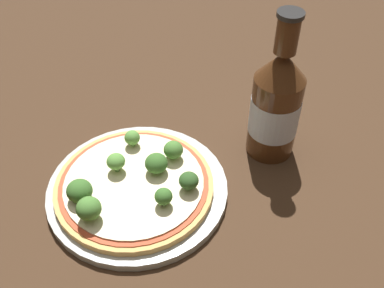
% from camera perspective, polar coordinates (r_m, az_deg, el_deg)
% --- Properties ---
extents(ground_plane, '(3.00, 3.00, 0.00)m').
position_cam_1_polar(ground_plane, '(0.65, -6.31, -4.34)').
color(ground_plane, '#3D2819').
extents(plate, '(0.25, 0.25, 0.01)m').
position_cam_1_polar(plate, '(0.63, -6.90, -5.73)').
color(plate, '#B2B7B2').
rests_on(plate, ground_plane).
extents(pizza, '(0.22, 0.22, 0.01)m').
position_cam_1_polar(pizza, '(0.62, -7.35, -5.19)').
color(pizza, tan).
rests_on(pizza, plate).
extents(broccoli_floret_0, '(0.03, 0.03, 0.03)m').
position_cam_1_polar(broccoli_floret_0, '(0.61, -4.56, -2.46)').
color(broccoli_floret_0, '#6B8E51').
rests_on(broccoli_floret_0, pizza).
extents(broccoli_floret_1, '(0.03, 0.03, 0.03)m').
position_cam_1_polar(broccoli_floret_1, '(0.62, -9.64, -2.22)').
color(broccoli_floret_1, '#6B8E51').
rests_on(broccoli_floret_1, pizza).
extents(broccoli_floret_2, '(0.02, 0.02, 0.03)m').
position_cam_1_polar(broccoli_floret_2, '(0.65, -7.61, 0.78)').
color(broccoli_floret_2, '#6B8E51').
rests_on(broccoli_floret_2, pizza).
extents(broccoli_floret_3, '(0.03, 0.03, 0.03)m').
position_cam_1_polar(broccoli_floret_3, '(0.59, -14.10, -5.80)').
color(broccoli_floret_3, '#6B8E51').
rests_on(broccoli_floret_3, pizza).
extents(broccoli_floret_4, '(0.03, 0.03, 0.03)m').
position_cam_1_polar(broccoli_floret_4, '(0.59, -0.41, -4.69)').
color(broccoli_floret_4, '#6B8E51').
rests_on(broccoli_floret_4, pizza).
extents(broccoli_floret_5, '(0.02, 0.02, 0.03)m').
position_cam_1_polar(broccoli_floret_5, '(0.57, -3.95, -6.80)').
color(broccoli_floret_5, '#6B8E51').
rests_on(broccoli_floret_5, pizza).
extents(broccoli_floret_6, '(0.03, 0.03, 0.03)m').
position_cam_1_polar(broccoli_floret_6, '(0.57, -12.97, -8.00)').
color(broccoli_floret_6, '#6B8E51').
rests_on(broccoli_floret_6, pizza).
extents(broccoli_floret_7, '(0.03, 0.03, 0.03)m').
position_cam_1_polar(broccoli_floret_7, '(0.63, -2.38, -0.75)').
color(broccoli_floret_7, '#6B8E51').
rests_on(broccoli_floret_7, pizza).
extents(beer_bottle, '(0.07, 0.07, 0.23)m').
position_cam_1_polar(beer_bottle, '(0.64, 10.61, 4.98)').
color(beer_bottle, '#472814').
rests_on(beer_bottle, ground_plane).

